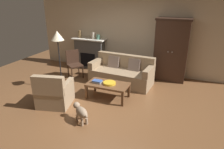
{
  "coord_description": "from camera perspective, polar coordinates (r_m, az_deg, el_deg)",
  "views": [
    {
      "loc": [
        2.05,
        -4.32,
        2.61
      ],
      "look_at": [
        0.05,
        0.59,
        0.55
      ],
      "focal_mm": 32.91,
      "sensor_mm": 36.0,
      "label": 1
    }
  ],
  "objects": [
    {
      "name": "fruit_bowl",
      "position": [
        5.39,
        -0.71,
        -2.4
      ],
      "size": [
        0.33,
        0.33,
        0.06
      ],
      "primitive_type": "cylinder",
      "color": "gold",
      "rests_on": "coffee_table"
    },
    {
      "name": "mantel_vase_jade",
      "position": [
        7.48,
        -3.83,
        10.37
      ],
      "size": [
        0.14,
        0.14,
        0.17
      ],
      "primitive_type": "cylinder",
      "color": "slate",
      "rests_on": "fireplace"
    },
    {
      "name": "fireplace",
      "position": [
        7.81,
        -6.18,
        5.96
      ],
      "size": [
        1.26,
        0.48,
        1.12
      ],
      "color": "#4C4947",
      "rests_on": "ground"
    },
    {
      "name": "armoire",
      "position": [
        6.77,
        16.11,
        6.54
      ],
      "size": [
        1.06,
        0.57,
        1.97
      ],
      "color": "#382319",
      "rests_on": "ground"
    },
    {
      "name": "mantel_vase_bronze",
      "position": [
        7.83,
        -8.95,
        11.01
      ],
      "size": [
        0.11,
        0.11,
        0.27
      ],
      "primitive_type": "cylinder",
      "color": "olive",
      "rests_on": "fireplace"
    },
    {
      "name": "back_wall",
      "position": [
        7.27,
        5.59,
        11.57
      ],
      "size": [
        7.2,
        0.1,
        2.8
      ],
      "primitive_type": "cube",
      "color": "beige",
      "rests_on": "ground"
    },
    {
      "name": "armchair_near_left",
      "position": [
        5.33,
        -15.75,
        -5.13
      ],
      "size": [
        0.93,
        0.93,
        0.88
      ],
      "color": "#997F60",
      "rests_on": "ground"
    },
    {
      "name": "dog",
      "position": [
        4.57,
        -8.67,
        -10.22
      ],
      "size": [
        0.5,
        0.4,
        0.39
      ],
      "color": "gray",
      "rests_on": "ground"
    },
    {
      "name": "mantel_vase_cream",
      "position": [
        7.56,
        -5.23,
        10.74
      ],
      "size": [
        0.1,
        0.1,
        0.25
      ],
      "primitive_type": "cylinder",
      "color": "beige",
      "rests_on": "fireplace"
    },
    {
      "name": "book_stack",
      "position": [
        5.48,
        -4.11,
        -1.97
      ],
      "size": [
        0.25,
        0.18,
        0.07
      ],
      "color": "gray",
      "rests_on": "coffee_table"
    },
    {
      "name": "coffee_table",
      "position": [
        5.45,
        -1.18,
        -3.07
      ],
      "size": [
        1.1,
        0.6,
        0.42
      ],
      "color": "brown",
      "rests_on": "ground"
    },
    {
      "name": "couch",
      "position": [
        6.42,
        2.75,
        0.3
      ],
      "size": [
        1.97,
        0.98,
        0.86
      ],
      "color": "#937A5B",
      "rests_on": "ground"
    },
    {
      "name": "side_chair_wooden",
      "position": [
        6.99,
        -10.53,
        3.41
      ],
      "size": [
        0.62,
        0.62,
        0.9
      ],
      "color": "#382319",
      "rests_on": "ground"
    },
    {
      "name": "ground_plane",
      "position": [
        5.45,
        -2.83,
        -7.41
      ],
      "size": [
        9.6,
        9.6,
        0.0
      ],
      "primitive_type": "plane",
      "color": "brown"
    },
    {
      "name": "floor_lamp",
      "position": [
        5.92,
        -14.89,
        9.47
      ],
      "size": [
        0.36,
        0.36,
        1.7
      ],
      "color": "black",
      "rests_on": "ground"
    }
  ]
}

